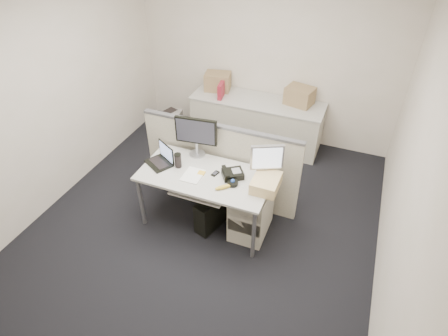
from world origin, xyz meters
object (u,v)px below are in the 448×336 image
at_px(desk, 206,179).
at_px(monitor_main, 196,137).
at_px(laptop, 158,156).
at_px(desk_phone, 233,174).

height_order(desk, monitor_main, monitor_main).
xyz_separation_m(laptop, desk_phone, (0.89, 0.10, -0.08)).
distance_m(desk, laptop, 0.61).
xyz_separation_m(desk, desk_phone, (0.30, 0.08, 0.10)).
bearing_deg(monitor_main, desk_phone, -30.31).
bearing_deg(laptop, desk_phone, 36.51).
bearing_deg(desk, desk_phone, 14.93).
bearing_deg(desk_phone, laptop, 151.68).
relative_size(desk, desk_phone, 6.61).
height_order(desk, desk_phone, desk_phone).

